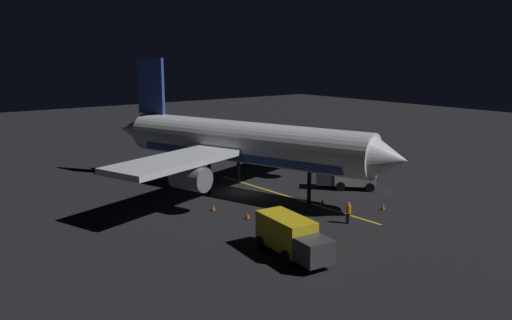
{
  "coord_description": "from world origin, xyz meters",
  "views": [
    {
      "loc": [
        27.92,
        38.36,
        13.04
      ],
      "look_at": [
        0.0,
        2.0,
        3.5
      ],
      "focal_mm": 35.43,
      "sensor_mm": 36.0,
      "label": 1
    }
  ],
  "objects_px": {
    "airliner": "(238,143)",
    "traffic_cone_near_right": "(248,216)",
    "traffic_cone_far": "(322,202)",
    "ground_crew_worker": "(348,213)",
    "baggage_truck": "(291,237)",
    "traffic_cone_near_left": "(383,207)",
    "catering_truck": "(349,176)",
    "traffic_cone_under_wing": "(213,208)"
  },
  "relations": [
    {
      "from": "traffic_cone_far",
      "to": "airliner",
      "type": "bearing_deg",
      "value": -68.15
    },
    {
      "from": "ground_crew_worker",
      "to": "catering_truck",
      "type": "bearing_deg",
      "value": -137.85
    },
    {
      "from": "baggage_truck",
      "to": "catering_truck",
      "type": "distance_m",
      "value": 18.54
    },
    {
      "from": "traffic_cone_near_left",
      "to": "traffic_cone_under_wing",
      "type": "height_order",
      "value": "same"
    },
    {
      "from": "traffic_cone_under_wing",
      "to": "traffic_cone_far",
      "type": "xyz_separation_m",
      "value": [
        -8.73,
        4.34,
        0.0
      ]
    },
    {
      "from": "traffic_cone_near_right",
      "to": "traffic_cone_under_wing",
      "type": "distance_m",
      "value": 3.65
    },
    {
      "from": "baggage_truck",
      "to": "traffic_cone_near_right",
      "type": "distance_m",
      "value": 8.38
    },
    {
      "from": "traffic_cone_near_left",
      "to": "baggage_truck",
      "type": "bearing_deg",
      "value": 12.13
    },
    {
      "from": "ground_crew_worker",
      "to": "traffic_cone_near_right",
      "type": "xyz_separation_m",
      "value": [
        5.57,
        -5.8,
        -0.64
      ]
    },
    {
      "from": "traffic_cone_far",
      "to": "ground_crew_worker",
      "type": "bearing_deg",
      "value": 67.12
    },
    {
      "from": "ground_crew_worker",
      "to": "traffic_cone_far",
      "type": "distance_m",
      "value": 5.42
    },
    {
      "from": "catering_truck",
      "to": "traffic_cone_under_wing",
      "type": "relative_size",
      "value": 10.13
    },
    {
      "from": "airliner",
      "to": "catering_truck",
      "type": "relative_size",
      "value": 5.82
    },
    {
      "from": "ground_crew_worker",
      "to": "baggage_truck",
      "type": "bearing_deg",
      "value": 15.25
    },
    {
      "from": "catering_truck",
      "to": "traffic_cone_near_left",
      "type": "relative_size",
      "value": 10.13
    },
    {
      "from": "airliner",
      "to": "traffic_cone_near_left",
      "type": "xyz_separation_m",
      "value": [
        -6.31,
        12.53,
        -4.48
      ]
    },
    {
      "from": "traffic_cone_near_right",
      "to": "traffic_cone_far",
      "type": "height_order",
      "value": "same"
    },
    {
      "from": "baggage_truck",
      "to": "traffic_cone_near_left",
      "type": "relative_size",
      "value": 11.61
    },
    {
      "from": "baggage_truck",
      "to": "ground_crew_worker",
      "type": "xyz_separation_m",
      "value": [
        -7.93,
        -2.16,
        -0.42
      ]
    },
    {
      "from": "traffic_cone_near_right",
      "to": "traffic_cone_far",
      "type": "xyz_separation_m",
      "value": [
        -7.67,
        0.84,
        0.0
      ]
    },
    {
      "from": "ground_crew_worker",
      "to": "traffic_cone_under_wing",
      "type": "distance_m",
      "value": 11.44
    },
    {
      "from": "airliner",
      "to": "traffic_cone_far",
      "type": "height_order",
      "value": "airliner"
    },
    {
      "from": "traffic_cone_under_wing",
      "to": "traffic_cone_near_right",
      "type": "bearing_deg",
      "value": 106.83
    },
    {
      "from": "traffic_cone_under_wing",
      "to": "traffic_cone_near_left",
      "type": "bearing_deg",
      "value": 143.6
    },
    {
      "from": "catering_truck",
      "to": "traffic_cone_near_right",
      "type": "height_order",
      "value": "catering_truck"
    },
    {
      "from": "traffic_cone_near_right",
      "to": "traffic_cone_under_wing",
      "type": "bearing_deg",
      "value": -73.17
    },
    {
      "from": "baggage_truck",
      "to": "traffic_cone_far",
      "type": "xyz_separation_m",
      "value": [
        -10.03,
        -7.13,
        -1.06
      ]
    },
    {
      "from": "baggage_truck",
      "to": "ground_crew_worker",
      "type": "bearing_deg",
      "value": -164.75
    },
    {
      "from": "baggage_truck",
      "to": "traffic_cone_near_left",
      "type": "height_order",
      "value": "baggage_truck"
    },
    {
      "from": "traffic_cone_near_right",
      "to": "traffic_cone_far",
      "type": "relative_size",
      "value": 1.0
    },
    {
      "from": "baggage_truck",
      "to": "catering_truck",
      "type": "bearing_deg",
      "value": -149.42
    },
    {
      "from": "baggage_truck",
      "to": "catering_truck",
      "type": "height_order",
      "value": "baggage_truck"
    },
    {
      "from": "traffic_cone_far",
      "to": "traffic_cone_under_wing",
      "type": "bearing_deg",
      "value": -26.43
    },
    {
      "from": "airliner",
      "to": "catering_truck",
      "type": "bearing_deg",
      "value": 147.38
    },
    {
      "from": "traffic_cone_near_right",
      "to": "traffic_cone_far",
      "type": "bearing_deg",
      "value": 173.73
    },
    {
      "from": "traffic_cone_near_right",
      "to": "traffic_cone_under_wing",
      "type": "height_order",
      "value": "same"
    },
    {
      "from": "catering_truck",
      "to": "traffic_cone_under_wing",
      "type": "xyz_separation_m",
      "value": [
        14.66,
        -2.03,
        -0.99
      ]
    },
    {
      "from": "ground_crew_worker",
      "to": "traffic_cone_far",
      "type": "relative_size",
      "value": 3.16
    },
    {
      "from": "catering_truck",
      "to": "traffic_cone_near_left",
      "type": "height_order",
      "value": "catering_truck"
    },
    {
      "from": "airliner",
      "to": "traffic_cone_near_right",
      "type": "xyz_separation_m",
      "value": [
        4.38,
        7.36,
        -4.48
      ]
    },
    {
      "from": "airliner",
      "to": "baggage_truck",
      "type": "xyz_separation_m",
      "value": [
        6.74,
        15.33,
        -3.43
      ]
    },
    {
      "from": "airliner",
      "to": "traffic_cone_near_right",
      "type": "distance_m",
      "value": 9.67
    }
  ]
}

